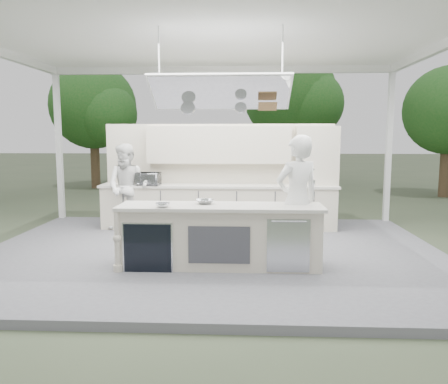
# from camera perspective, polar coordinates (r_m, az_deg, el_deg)

# --- Properties ---
(ground) EXTENTS (90.00, 90.00, 0.00)m
(ground) POSITION_cam_1_polar(r_m,az_deg,el_deg) (7.74, -1.58, -8.49)
(ground) COLOR #414B33
(ground) RESTS_ON ground
(stage_deck) EXTENTS (8.00, 6.00, 0.12)m
(stage_deck) POSITION_cam_1_polar(r_m,az_deg,el_deg) (7.73, -1.58, -8.06)
(stage_deck) COLOR slate
(stage_deck) RESTS_ON ground
(tent) EXTENTS (8.20, 6.20, 3.86)m
(tent) POSITION_cam_1_polar(r_m,az_deg,el_deg) (7.60, -1.67, 19.47)
(tent) COLOR white
(tent) RESTS_ON ground
(demo_island) EXTENTS (3.10, 0.79, 0.95)m
(demo_island) POSITION_cam_1_polar(r_m,az_deg,el_deg) (6.70, -0.66, -5.74)
(demo_island) COLOR beige
(demo_island) RESTS_ON stage_deck
(back_counter) EXTENTS (5.08, 0.72, 0.95)m
(back_counter) POSITION_cam_1_polar(r_m,az_deg,el_deg) (9.47, -0.73, -1.86)
(back_counter) COLOR beige
(back_counter) RESTS_ON stage_deck
(back_wall_unit) EXTENTS (5.05, 0.48, 2.25)m
(back_wall_unit) POSITION_cam_1_polar(r_m,az_deg,el_deg) (9.56, 2.01, 4.12)
(back_wall_unit) COLOR beige
(back_wall_unit) RESTS_ON stage_deck
(tree_cluster) EXTENTS (19.55, 9.40, 5.85)m
(tree_cluster) POSITION_cam_1_polar(r_m,az_deg,el_deg) (17.25, 0.32, 11.26)
(tree_cluster) COLOR brown
(tree_cluster) RESTS_ON ground
(head_chef) EXTENTS (0.87, 0.75, 2.01)m
(head_chef) POSITION_cam_1_polar(r_m,az_deg,el_deg) (6.85, 9.54, -1.05)
(head_chef) COLOR white
(head_chef) RESTS_ON stage_deck
(sous_chef) EXTENTS (0.98, 0.81, 1.83)m
(sous_chef) POSITION_cam_1_polar(r_m,az_deg,el_deg) (9.37, -12.47, 0.58)
(sous_chef) COLOR white
(sous_chef) RESTS_ON stage_deck
(toaster_oven) EXTENTS (0.51, 0.36, 0.27)m
(toaster_oven) POSITION_cam_1_polar(r_m,az_deg,el_deg) (9.40, -9.86, 1.70)
(toaster_oven) COLOR silver
(toaster_oven) RESTS_ON back_counter
(bowl_large) EXTENTS (0.36, 0.36, 0.07)m
(bowl_large) POSITION_cam_1_polar(r_m,az_deg,el_deg) (6.74, -2.52, -1.27)
(bowl_large) COLOR #B8BABF
(bowl_large) RESTS_ON demo_island
(bowl_small) EXTENTS (0.25, 0.25, 0.07)m
(bowl_small) POSITION_cam_1_polar(r_m,az_deg,el_deg) (6.47, -8.02, -1.71)
(bowl_small) COLOR silver
(bowl_small) RESTS_ON demo_island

